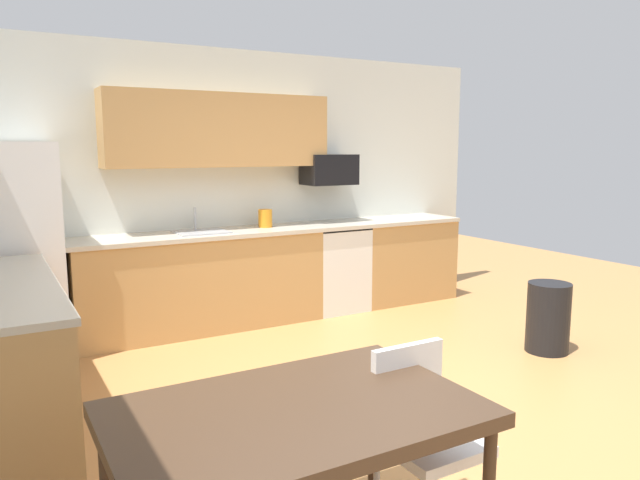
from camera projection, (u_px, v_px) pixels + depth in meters
ground_plane at (392, 403)px, 4.11m from camera, size 12.00×12.00×0.00m
wall_back at (241, 185)px, 6.18m from camera, size 5.80×0.10×2.70m
cabinet_run_back at (201, 283)px, 5.73m from camera, size 2.36×0.60×0.90m
cabinet_run_back_right at (400, 260)px, 6.89m from camera, size 1.19×0.60×0.90m
cabinet_run_left at (4, 364)px, 3.60m from camera, size 0.60×2.00×0.90m
countertop_back at (255, 231)px, 5.94m from camera, size 4.80×0.64×0.04m
upper_cabinets_back at (219, 130)px, 5.76m from camera, size 2.20×0.34×0.70m
refrigerator at (10, 254)px, 4.81m from camera, size 0.76×0.70×1.78m
oven_range at (333, 268)px, 6.45m from camera, size 0.60×0.60×0.91m
microwave at (329, 170)px, 6.38m from camera, size 0.54×0.36×0.32m
sink_basin at (202, 239)px, 5.68m from camera, size 0.48×0.40×0.14m
sink_faucet at (195, 220)px, 5.81m from camera, size 0.02×0.02×0.24m
dining_table at (295, 422)px, 2.30m from camera, size 1.40×0.90×0.75m
chair_near_table at (422, 426)px, 2.68m from camera, size 0.40×0.40×0.85m
trash_bin at (548, 317)px, 5.11m from camera, size 0.36×0.36×0.60m
kettle at (265, 219)px, 6.03m from camera, size 0.14×0.14×0.20m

